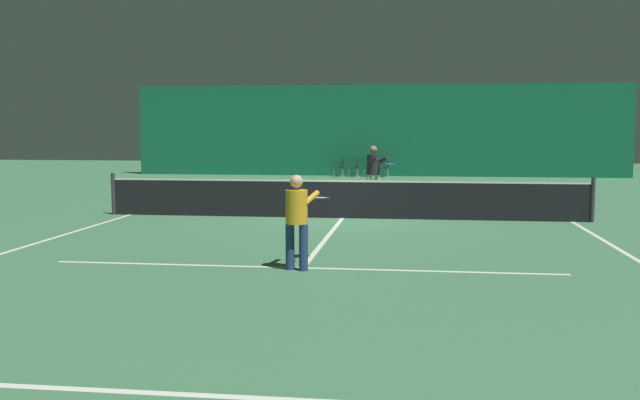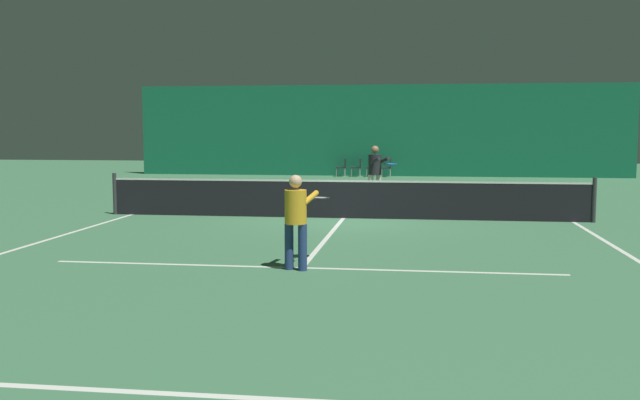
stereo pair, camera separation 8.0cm
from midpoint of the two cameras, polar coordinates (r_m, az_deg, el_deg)
ground_plane at (r=17.68m, az=1.68°, el=-1.46°), size 60.00×60.00×0.00m
backdrop_curtain at (r=33.49m, az=4.48°, el=5.56°), size 23.00×0.12×4.25m
court_line_baseline_far at (r=29.48m, az=4.02°, el=1.42°), size 11.00×0.10×0.00m
court_line_baseline_near at (r=6.23m, az=-9.90°, el=-15.14°), size 11.00×0.10×0.00m
court_line_service_far at (r=24.01m, az=3.22°, el=0.44°), size 8.25×0.10×0.00m
court_line_service_near at (r=11.40m, az=-1.60°, el=-5.44°), size 8.25×0.10×0.00m
court_line_sideline_left at (r=19.03m, az=-15.04°, el=-1.14°), size 0.10×23.80×0.00m
court_line_sideline_right at (r=17.98m, az=19.40°, el=-1.66°), size 0.10×23.80×0.00m
court_line_centre at (r=17.68m, az=1.68°, el=-1.45°), size 0.10×12.80×0.00m
tennis_net at (r=17.62m, az=1.68°, el=0.19°), size 12.00×0.10×1.07m
player_near at (r=11.15m, az=-1.98°, el=-1.16°), size 0.68×1.32×1.50m
player_far at (r=21.44m, az=4.23°, el=2.45°), size 1.03×1.35×1.70m
courtside_chair_0 at (r=33.12m, az=1.54°, el=2.74°), size 0.44×0.44×0.84m
courtside_chair_1 at (r=33.05m, az=2.75°, el=2.73°), size 0.44×0.44×0.84m
courtside_chair_2 at (r=33.00m, az=3.96°, el=2.72°), size 0.44×0.44×0.84m
courtside_chair_3 at (r=32.97m, az=5.18°, el=2.70°), size 0.44×0.44×0.84m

